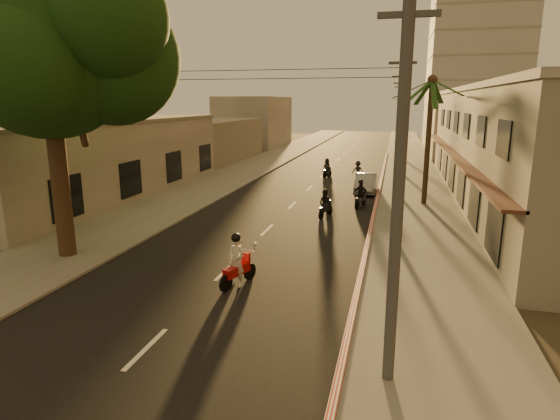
# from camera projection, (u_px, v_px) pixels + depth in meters

# --- Properties ---
(ground) EXTENTS (160.00, 160.00, 0.00)m
(ground) POSITION_uv_depth(u_px,v_px,m) (205.00, 291.00, 16.08)
(ground) COLOR #383023
(ground) RESTS_ON ground
(road) EXTENTS (10.00, 140.00, 0.02)m
(road) POSITION_uv_depth(u_px,v_px,m) (309.00, 188.00, 34.99)
(road) COLOR black
(road) RESTS_ON ground
(sidewalk_right) EXTENTS (5.00, 140.00, 0.12)m
(sidewalk_right) POSITION_uv_depth(u_px,v_px,m) (413.00, 192.00, 33.23)
(sidewalk_right) COLOR slate
(sidewalk_right) RESTS_ON ground
(sidewalk_left) EXTENTS (5.00, 140.00, 0.12)m
(sidewalk_left) POSITION_uv_depth(u_px,v_px,m) (216.00, 184.00, 36.72)
(sidewalk_left) COLOR slate
(sidewalk_left) RESTS_ON ground
(curb_stripe) EXTENTS (0.20, 60.00, 0.20)m
(curb_stripe) POSITION_uv_depth(u_px,v_px,m) (376.00, 205.00, 29.05)
(curb_stripe) COLOR red
(curb_stripe) RESTS_ON ground
(shophouse_row) EXTENTS (8.80, 34.20, 7.30)m
(shophouse_row) POSITION_uv_depth(u_px,v_px,m) (526.00, 146.00, 29.02)
(shophouse_row) COLOR gray
(shophouse_row) RESTS_ON ground
(left_building) EXTENTS (8.20, 24.20, 5.20)m
(left_building) POSITION_uv_depth(u_px,v_px,m) (93.00, 158.00, 31.98)
(left_building) COLOR #ADA79C
(left_building) RESTS_ON ground
(distant_tower) EXTENTS (12.10, 12.10, 28.00)m
(distant_tower) POSITION_uv_depth(u_px,v_px,m) (478.00, 42.00, 62.14)
(distant_tower) COLOR #B7B5B2
(distant_tower) RESTS_ON ground
(broadleaf_tree) EXTENTS (9.60, 8.70, 12.10)m
(broadleaf_tree) POSITION_uv_depth(u_px,v_px,m) (57.00, 44.00, 17.72)
(broadleaf_tree) COLOR black
(broadleaf_tree) RESTS_ON ground
(palm_tree) EXTENTS (5.00, 5.00, 8.20)m
(palm_tree) POSITION_uv_depth(u_px,v_px,m) (432.00, 88.00, 27.72)
(palm_tree) COLOR black
(palm_tree) RESTS_ON ground
(utility_poles) EXTENTS (1.20, 48.26, 9.00)m
(utility_poles) POSITION_uv_depth(u_px,v_px,m) (400.00, 99.00, 32.07)
(utility_poles) COLOR #38383A
(utility_poles) RESTS_ON ground
(filler_right) EXTENTS (8.00, 14.00, 6.00)m
(filler_right) POSITION_uv_depth(u_px,v_px,m) (466.00, 131.00, 54.70)
(filler_right) COLOR #ADA79C
(filler_right) RESTS_ON ground
(filler_left_near) EXTENTS (8.00, 14.00, 4.40)m
(filler_left_near) POSITION_uv_depth(u_px,v_px,m) (206.00, 140.00, 50.99)
(filler_left_near) COLOR #ADA79C
(filler_left_near) RESTS_ON ground
(filler_left_far) EXTENTS (8.00, 14.00, 7.00)m
(filler_left_far) POSITION_uv_depth(u_px,v_px,m) (254.00, 122.00, 67.72)
(filler_left_far) COLOR #ADA79C
(filler_left_far) RESTS_ON ground
(scooter_red) EXTENTS (1.04, 1.90, 1.95)m
(scooter_red) POSITION_uv_depth(u_px,v_px,m) (237.00, 263.00, 16.31)
(scooter_red) COLOR black
(scooter_red) RESTS_ON ground
(scooter_mid_a) EXTENTS (1.08, 1.62, 1.63)m
(scooter_mid_a) POSITION_uv_depth(u_px,v_px,m) (325.00, 204.00, 26.10)
(scooter_mid_a) COLOR black
(scooter_mid_a) RESTS_ON ground
(scooter_mid_b) EXTENTS (1.20, 1.78, 1.79)m
(scooter_mid_b) POSITION_uv_depth(u_px,v_px,m) (360.00, 195.00, 28.40)
(scooter_mid_b) COLOR black
(scooter_mid_b) RESTS_ON ground
(scooter_far_a) EXTENTS (1.03, 1.64, 1.65)m
(scooter_far_a) POSITION_uv_depth(u_px,v_px,m) (327.00, 169.00, 40.00)
(scooter_far_a) COLOR black
(scooter_far_a) RESTS_ON ground
(scooter_far_b) EXTENTS (0.99, 1.63, 1.59)m
(scooter_far_b) POSITION_uv_depth(u_px,v_px,m) (358.00, 171.00, 38.90)
(scooter_far_b) COLOR black
(scooter_far_b) RESTS_ON ground
(parked_car) EXTENTS (1.47, 4.11, 1.35)m
(parked_car) POSITION_uv_depth(u_px,v_px,m) (366.00, 183.00, 33.30)
(parked_car) COLOR #9A9DA1
(parked_car) RESTS_ON ground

